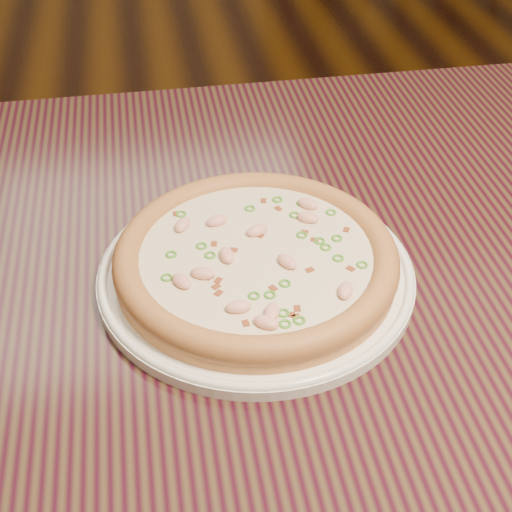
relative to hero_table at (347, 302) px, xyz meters
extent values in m
plane|color=black|center=(-0.24, 0.25, -0.65)|extent=(9.00, 9.00, 0.00)
cube|color=black|center=(0.00, 0.00, 0.08)|extent=(1.20, 0.80, 0.04)
cylinder|color=white|center=(-0.12, -0.05, 0.10)|extent=(0.32, 0.32, 0.01)
torus|color=white|center=(-0.12, -0.05, 0.11)|extent=(0.32, 0.32, 0.01)
cylinder|color=tan|center=(-0.12, -0.05, 0.12)|extent=(0.29, 0.29, 0.02)
torus|color=#BC773E|center=(-0.12, -0.05, 0.13)|extent=(0.29, 0.29, 0.03)
cylinder|color=beige|center=(-0.12, -0.05, 0.13)|extent=(0.24, 0.24, 0.00)
ellipsoid|color=#F2B29E|center=(-0.20, -0.09, 0.14)|extent=(0.02, 0.03, 0.01)
ellipsoid|color=#F2B29E|center=(-0.15, -0.05, 0.14)|extent=(0.02, 0.03, 0.01)
ellipsoid|color=#F2B29E|center=(-0.09, -0.07, 0.14)|extent=(0.02, 0.03, 0.01)
ellipsoid|color=#F2B29E|center=(-0.05, 0.02, 0.14)|extent=(0.03, 0.03, 0.01)
ellipsoid|color=#F2B29E|center=(-0.05, -0.12, 0.14)|extent=(0.02, 0.03, 0.01)
ellipsoid|color=#F2B29E|center=(-0.12, -0.14, 0.14)|extent=(0.02, 0.03, 0.01)
ellipsoid|color=#F2B29E|center=(-0.06, -0.01, 0.14)|extent=(0.03, 0.02, 0.01)
ellipsoid|color=#F2B29E|center=(-0.11, -0.02, 0.14)|extent=(0.03, 0.02, 0.01)
ellipsoid|color=#F2B29E|center=(-0.15, 0.01, 0.14)|extent=(0.03, 0.02, 0.01)
ellipsoid|color=#F2B29E|center=(-0.13, -0.15, 0.14)|extent=(0.03, 0.03, 0.01)
ellipsoid|color=#F2B29E|center=(-0.18, -0.08, 0.14)|extent=(0.03, 0.02, 0.01)
ellipsoid|color=#F2B29E|center=(-0.15, -0.13, 0.14)|extent=(0.02, 0.02, 0.01)
ellipsoid|color=#F2B29E|center=(-0.19, 0.00, 0.14)|extent=(0.02, 0.03, 0.01)
cube|color=maroon|center=(-0.02, -0.03, 0.13)|extent=(0.01, 0.01, 0.00)
cube|color=maroon|center=(-0.11, -0.02, 0.13)|extent=(0.01, 0.01, 0.00)
cube|color=maroon|center=(-0.19, -0.09, 0.13)|extent=(0.01, 0.01, 0.00)
cube|color=maroon|center=(-0.07, -0.09, 0.13)|extent=(0.01, 0.01, 0.00)
cube|color=maroon|center=(-0.16, -0.03, 0.13)|extent=(0.01, 0.01, 0.00)
cube|color=maroon|center=(-0.10, -0.14, 0.13)|extent=(0.01, 0.01, 0.00)
cube|color=maroon|center=(-0.14, -0.04, 0.13)|extent=(0.01, 0.01, 0.00)
cube|color=maroon|center=(-0.16, -0.09, 0.13)|extent=(0.01, 0.01, 0.00)
cube|color=maroon|center=(-0.09, -0.06, 0.13)|extent=(0.01, 0.01, 0.00)
cube|color=maroon|center=(-0.03, -0.09, 0.13)|extent=(0.01, 0.01, 0.00)
cube|color=maroon|center=(-0.10, -0.15, 0.13)|extent=(0.01, 0.01, 0.00)
cube|color=maroon|center=(-0.19, 0.03, 0.13)|extent=(0.01, 0.01, 0.00)
cube|color=maroon|center=(-0.17, -0.08, 0.13)|extent=(0.01, 0.01, 0.00)
cube|color=maroon|center=(-0.17, -0.10, 0.13)|extent=(0.01, 0.01, 0.00)
cube|color=maroon|center=(-0.06, -0.03, 0.13)|extent=(0.01, 0.01, 0.00)
cube|color=maroon|center=(-0.10, -0.14, 0.13)|extent=(0.01, 0.01, 0.00)
cube|color=maroon|center=(-0.06, -0.04, 0.13)|extent=(0.01, 0.01, 0.00)
cube|color=maroon|center=(-0.17, -0.10, 0.13)|extent=(0.01, 0.01, 0.00)
cube|color=maroon|center=(-0.11, -0.11, 0.13)|extent=(0.01, 0.01, 0.00)
cube|color=maroon|center=(-0.08, 0.02, 0.13)|extent=(0.01, 0.01, 0.00)
cube|color=maroon|center=(-0.15, -0.15, 0.13)|extent=(0.01, 0.01, 0.00)
cube|color=maroon|center=(-0.10, 0.04, 0.13)|extent=(0.01, 0.01, 0.00)
torus|color=#438B24|center=(-0.11, -0.16, 0.13)|extent=(0.02, 0.02, 0.00)
torus|color=#438B24|center=(-0.11, -0.14, 0.13)|extent=(0.01, 0.01, 0.00)
torus|color=#438B24|center=(-0.03, -0.04, 0.13)|extent=(0.02, 0.02, 0.00)
torus|color=#438B24|center=(-0.07, -0.03, 0.13)|extent=(0.02, 0.02, 0.00)
torus|color=#438B24|center=(-0.04, -0.07, 0.13)|extent=(0.02, 0.02, 0.00)
torus|color=#438B24|center=(-0.03, 0.00, 0.13)|extent=(0.02, 0.02, 0.00)
torus|color=#438B24|center=(-0.17, -0.05, 0.13)|extent=(0.01, 0.01, 0.00)
torus|color=#438B24|center=(-0.08, 0.04, 0.13)|extent=(0.01, 0.01, 0.00)
torus|color=#438B24|center=(-0.19, 0.03, 0.13)|extent=(0.01, 0.01, 0.00)
torus|color=#438B24|center=(-0.05, -0.04, 0.13)|extent=(0.01, 0.01, 0.00)
torus|color=#438B24|center=(-0.07, 0.00, 0.13)|extent=(0.02, 0.02, 0.00)
torus|color=#438B24|center=(-0.10, -0.15, 0.13)|extent=(0.01, 0.01, 0.00)
torus|color=#438B24|center=(-0.17, -0.03, 0.13)|extent=(0.02, 0.02, 0.00)
torus|color=#438B24|center=(-0.06, 0.02, 0.13)|extent=(0.02, 0.02, 0.00)
torus|color=#438B24|center=(-0.20, -0.04, 0.13)|extent=(0.02, 0.02, 0.00)
torus|color=#438B24|center=(-0.05, -0.06, 0.13)|extent=(0.02, 0.02, 0.00)
torus|color=#438B24|center=(-0.12, -0.12, 0.13)|extent=(0.02, 0.02, 0.00)
torus|color=#438B24|center=(-0.13, -0.11, 0.13)|extent=(0.02, 0.02, 0.00)
torus|color=#438B24|center=(-0.18, -0.07, 0.13)|extent=(0.02, 0.02, 0.00)
torus|color=#438B24|center=(-0.21, -0.07, 0.13)|extent=(0.02, 0.02, 0.00)
torus|color=#438B24|center=(-0.02, -0.09, 0.13)|extent=(0.02, 0.02, 0.00)
torus|color=#438B24|center=(-0.11, 0.02, 0.13)|extent=(0.01, 0.01, 0.00)
torus|color=#438B24|center=(-0.10, -0.10, 0.13)|extent=(0.02, 0.02, 0.00)
camera|label=1|loc=(-0.21, -0.60, 0.59)|focal=50.00mm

